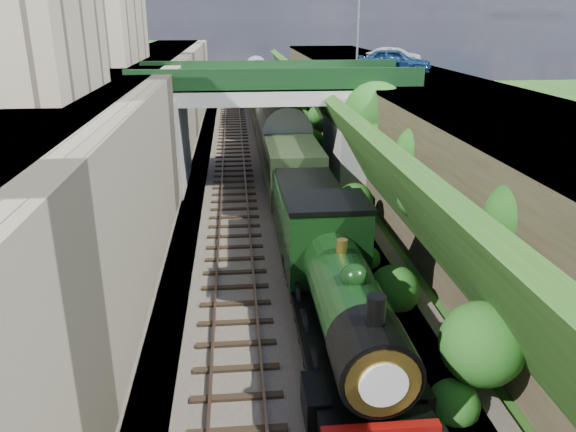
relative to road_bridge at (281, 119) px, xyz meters
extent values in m
cube|color=#473F38|center=(-0.94, -4.00, -3.98)|extent=(10.00, 90.00, 0.20)
cube|color=#756B56|center=(-6.44, -4.00, -0.58)|extent=(1.00, 90.00, 7.00)
cube|color=#262628|center=(-9.94, -4.00, -0.58)|extent=(6.00, 90.00, 7.00)
cube|color=#262628|center=(8.56, -4.00, -0.95)|extent=(8.00, 90.00, 6.25)
cube|color=#1E4714|center=(4.06, -4.00, -1.38)|extent=(4.02, 90.00, 6.36)
sphere|color=#194C14|center=(3.42, -21.26, -2.21)|extent=(2.23, 2.23, 2.23)
sphere|color=#194C14|center=(5.12, -19.25, 0.55)|extent=(2.08, 2.08, 2.08)
sphere|color=#194C14|center=(2.68, -15.82, -3.41)|extent=(1.84, 1.84, 1.84)
sphere|color=#194C14|center=(4.25, -13.12, -0.86)|extent=(1.69, 1.69, 1.69)
sphere|color=#194C14|center=(5.06, -10.42, 0.45)|extent=(2.01, 2.01, 2.01)
sphere|color=#194C14|center=(3.02, -7.34, -2.85)|extent=(1.82, 1.82, 1.82)
sphere|color=#194C14|center=(4.73, -4.37, -0.08)|extent=(2.03, 2.03, 2.03)
sphere|color=#194C14|center=(4.88, -2.00, 0.16)|extent=(1.34, 1.34, 1.34)
sphere|color=#194C14|center=(5.05, 1.14, 0.44)|extent=(1.89, 1.89, 1.89)
sphere|color=#194C14|center=(3.89, 5.51, -1.45)|extent=(1.44, 1.44, 1.44)
sphere|color=#194C14|center=(2.87, 7.55, -3.11)|extent=(1.99, 1.99, 1.99)
sphere|color=#194C14|center=(3.75, 10.88, -1.67)|extent=(1.51, 1.51, 1.51)
sphere|color=#194C14|center=(3.04, 14.42, -2.82)|extent=(2.10, 2.10, 2.10)
sphere|color=#194C14|center=(5.31, 17.93, 0.87)|extent=(1.75, 1.75, 1.75)
sphere|color=#194C14|center=(2.98, 19.60, -2.93)|extent=(2.39, 2.39, 2.39)
sphere|color=#194C14|center=(4.07, 23.06, -1.16)|extent=(2.22, 2.22, 2.22)
cube|color=black|center=(-2.94, -4.00, -3.84)|extent=(2.50, 90.00, 0.07)
cube|color=brown|center=(-3.66, -4.00, -3.75)|extent=(0.08, 90.00, 0.14)
cube|color=brown|center=(-2.23, -4.00, -3.75)|extent=(0.08, 90.00, 0.14)
cube|color=black|center=(0.26, -4.00, -3.84)|extent=(2.50, 90.00, 0.07)
cube|color=brown|center=(-0.46, -4.00, -3.75)|extent=(0.08, 90.00, 0.14)
cube|color=brown|center=(0.97, -4.00, -3.75)|extent=(0.08, 90.00, 0.14)
cube|color=gray|center=(-0.44, 0.00, 1.62)|extent=(16.00, 6.00, 0.90)
cube|color=#133617|center=(-0.44, -2.85, 2.57)|extent=(16.00, 0.30, 1.20)
cube|color=#133617|center=(-0.44, 2.85, 2.57)|extent=(16.00, 0.30, 1.20)
cube|color=gray|center=(-6.44, 0.00, -1.23)|extent=(1.40, 6.40, 5.70)
cube|color=gray|center=(4.26, 0.00, -1.23)|extent=(2.40, 6.40, 5.70)
cube|color=gray|center=(-11.44, 6.00, 5.92)|extent=(5.00, 10.00, 6.00)
cube|color=gray|center=(-10.44, -10.00, 4.92)|extent=(4.00, 8.00, 4.00)
cylinder|color=black|center=(4.86, -3.38, -1.88)|extent=(0.30, 0.30, 4.40)
sphere|color=#194C14|center=(4.86, -3.38, 0.72)|extent=(3.60, 3.60, 3.60)
sphere|color=#194C14|center=(5.36, -2.58, 0.12)|extent=(2.40, 2.40, 2.40)
cylinder|color=gray|center=(6.06, 7.49, 5.17)|extent=(0.14, 0.14, 6.00)
imported|color=navy|center=(7.77, 3.92, 2.99)|extent=(5.13, 3.27, 1.63)
imported|color=#99989C|center=(9.56, 10.39, 2.85)|extent=(4.31, 2.33, 1.35)
cube|color=black|center=(0.26, -19.28, -3.58)|extent=(2.40, 8.40, 0.60)
cube|color=black|center=(0.26, -18.28, -3.03)|extent=(2.70, 10.00, 0.35)
cylinder|color=black|center=(0.26, -19.08, -1.73)|extent=(1.90, 5.60, 1.90)
cylinder|color=black|center=(0.26, -22.38, -1.73)|extent=(1.96, 1.80, 1.96)
cylinder|color=white|center=(0.26, -23.36, -1.73)|extent=(1.10, 0.05, 1.10)
cylinder|color=black|center=(0.26, -22.38, -0.53)|extent=(0.44, 0.44, 0.90)
sphere|color=black|center=(0.26, -20.08, -0.73)|extent=(0.76, 0.76, 0.76)
cylinder|color=#A57F33|center=(0.26, -18.28, -0.63)|extent=(0.32, 0.32, 0.50)
cube|color=black|center=(0.26, -15.48, -1.58)|extent=(2.75, 2.40, 2.80)
cube|color=black|center=(0.26, -15.48, -0.13)|extent=(2.85, 2.50, 0.15)
cube|color=black|center=(-0.99, -21.88, -3.23)|extent=(0.60, 1.40, 0.90)
cube|color=black|center=(1.51, -21.88, -3.23)|extent=(0.60, 1.40, 0.90)
cube|color=black|center=(0.26, -11.08, -3.63)|extent=(2.30, 6.00, 0.50)
cube|color=black|center=(0.26, -11.08, -3.38)|extent=(2.60, 6.00, 0.50)
cube|color=black|center=(0.26, -11.08, -2.18)|extent=(2.70, 6.00, 2.40)
cube|color=black|center=(0.26, -11.08, -0.93)|extent=(2.50, 5.60, 0.20)
cube|color=black|center=(0.26, 1.52, -3.68)|extent=(2.30, 17.00, 0.40)
cube|color=black|center=(0.26, 1.52, -3.43)|extent=(2.50, 17.00, 0.50)
cube|color=black|center=(0.26, 1.52, -1.93)|extent=(2.80, 18.00, 2.70)
cube|color=slate|center=(0.26, 1.52, -0.43)|extent=(2.90, 18.00, 0.50)
cube|color=black|center=(0.26, 20.32, -3.68)|extent=(2.30, 17.00, 0.40)
cube|color=black|center=(0.26, 20.32, -3.43)|extent=(2.50, 17.00, 0.50)
cube|color=black|center=(0.26, 20.32, -1.93)|extent=(2.80, 18.00, 2.70)
cube|color=slate|center=(0.26, 20.32, -0.43)|extent=(2.90, 18.00, 0.50)
cube|color=black|center=(0.26, 39.12, -3.68)|extent=(2.30, 17.00, 0.40)
cube|color=black|center=(0.26, 39.12, -3.43)|extent=(2.50, 17.00, 0.50)
cube|color=black|center=(0.26, 39.12, -1.93)|extent=(2.80, 18.00, 2.70)
cube|color=slate|center=(0.26, 39.12, -0.43)|extent=(2.90, 18.00, 0.50)
camera|label=1|loc=(-2.77, -33.27, 5.80)|focal=35.00mm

